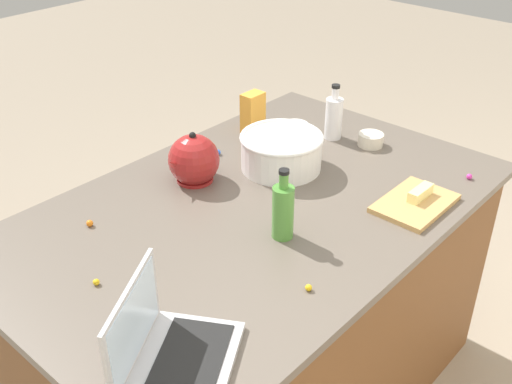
# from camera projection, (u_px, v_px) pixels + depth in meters

# --- Properties ---
(island_counter) EXTENTS (1.71, 1.08, 0.90)m
(island_counter) POSITION_uv_depth(u_px,v_px,m) (256.00, 308.00, 2.25)
(island_counter) COLOR brown
(island_counter) RESTS_ON ground
(laptop) EXTENTS (0.38, 0.35, 0.22)m
(laptop) POSITION_uv_depth(u_px,v_px,m) (168.00, 351.00, 1.40)
(laptop) COLOR #B7B7BC
(laptop) RESTS_ON island_counter
(mixing_bowl_large) EXTENTS (0.30, 0.30, 0.13)m
(mixing_bowl_large) POSITION_uv_depth(u_px,v_px,m) (281.00, 151.00, 2.20)
(mixing_bowl_large) COLOR white
(mixing_bowl_large) RESTS_ON island_counter
(bottle_vinegar) EXTENTS (0.07, 0.07, 0.22)m
(bottle_vinegar) POSITION_uv_depth(u_px,v_px,m) (334.00, 117.00, 2.41)
(bottle_vinegar) COLOR white
(bottle_vinegar) RESTS_ON island_counter
(bottle_olive) EXTENTS (0.07, 0.07, 0.23)m
(bottle_olive) POSITION_uv_depth(u_px,v_px,m) (283.00, 210.00, 1.82)
(bottle_olive) COLOR #4C8C38
(bottle_olive) RESTS_ON island_counter
(kettle) EXTENTS (0.21, 0.18, 0.20)m
(kettle) POSITION_uv_depth(u_px,v_px,m) (194.00, 160.00, 2.12)
(kettle) COLOR maroon
(kettle) RESTS_ON island_counter
(cutting_board) EXTENTS (0.28, 0.19, 0.02)m
(cutting_board) POSITION_uv_depth(u_px,v_px,m) (415.00, 203.00, 2.01)
(cutting_board) COLOR tan
(cutting_board) RESTS_ON island_counter
(butter_stick_left) EXTENTS (0.11, 0.04, 0.04)m
(butter_stick_left) POSITION_uv_depth(u_px,v_px,m) (420.00, 193.00, 2.02)
(butter_stick_left) COLOR #F4E58C
(butter_stick_left) RESTS_ON cutting_board
(ramekin_small) EXTENTS (0.10, 0.10, 0.05)m
(ramekin_small) POSITION_uv_depth(u_px,v_px,m) (371.00, 140.00, 2.38)
(ramekin_small) COLOR beige
(ramekin_small) RESTS_ON island_counter
(ramekin_medium) EXTENTS (0.11, 0.11, 0.05)m
(ramekin_medium) POSITION_uv_depth(u_px,v_px,m) (295.00, 130.00, 2.45)
(ramekin_medium) COLOR white
(ramekin_medium) RESTS_ON island_counter
(candy_bag) EXTENTS (0.09, 0.06, 0.17)m
(candy_bag) POSITION_uv_depth(u_px,v_px,m) (253.00, 113.00, 2.45)
(candy_bag) COLOR gold
(candy_bag) RESTS_ON island_counter
(candy_0) EXTENTS (0.02, 0.02, 0.02)m
(candy_0) POSITION_uv_depth(u_px,v_px,m) (96.00, 282.00, 1.66)
(candy_0) COLOR yellow
(candy_0) RESTS_ON island_counter
(candy_1) EXTENTS (0.02, 0.02, 0.02)m
(candy_1) POSITION_uv_depth(u_px,v_px,m) (309.00, 288.00, 1.64)
(candy_1) COLOR yellow
(candy_1) RESTS_ON island_counter
(candy_2) EXTENTS (0.02, 0.02, 0.02)m
(candy_2) POSITION_uv_depth(u_px,v_px,m) (90.00, 223.00, 1.91)
(candy_2) COLOR orange
(candy_2) RESTS_ON island_counter
(candy_3) EXTENTS (0.02, 0.02, 0.02)m
(candy_3) POSITION_uv_depth(u_px,v_px,m) (245.00, 127.00, 2.52)
(candy_3) COLOR red
(candy_3) RESTS_ON island_counter
(candy_4) EXTENTS (0.02, 0.02, 0.02)m
(candy_4) POSITION_uv_depth(u_px,v_px,m) (218.00, 152.00, 2.32)
(candy_4) COLOR blue
(candy_4) RESTS_ON island_counter
(candy_5) EXTENTS (0.02, 0.02, 0.02)m
(candy_5) POSITION_uv_depth(u_px,v_px,m) (139.00, 348.00, 1.45)
(candy_5) COLOR red
(candy_5) RESTS_ON island_counter
(candy_6) EXTENTS (0.02, 0.02, 0.02)m
(candy_6) POSITION_uv_depth(u_px,v_px,m) (469.00, 177.00, 2.16)
(candy_6) COLOR #CC3399
(candy_6) RESTS_ON island_counter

